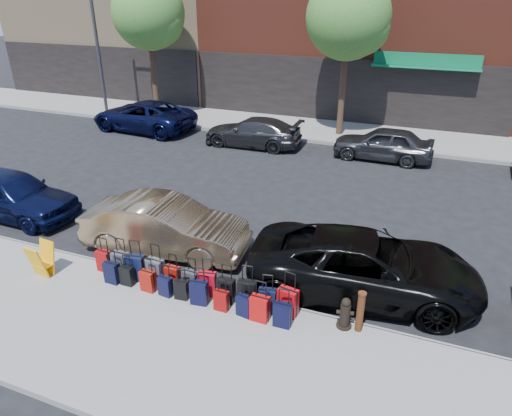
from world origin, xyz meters
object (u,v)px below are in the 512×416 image
at_px(tree_left, 151,15).
at_px(display_rack, 42,260).
at_px(suitcase_front_5, 191,281).
at_px(car_far_2, 383,143).
at_px(bollard, 360,311).
at_px(car_far_0, 143,116).
at_px(fire_hydrant, 345,314).
at_px(streetlight, 98,30).
at_px(car_near_1, 165,226).
at_px(tree_center, 351,19).
at_px(car_near_0, 12,194).
at_px(car_near_2, 365,265).
at_px(car_far_1, 253,132).

height_order(tree_left, display_rack, tree_left).
height_order(suitcase_front_5, car_far_2, car_far_2).
xyz_separation_m(bollard, car_far_2, (-1.05, 11.53, 0.06)).
bearing_deg(display_rack, car_far_0, 118.78).
bearing_deg(fire_hydrant, streetlight, 129.58).
bearing_deg(car_far_0, car_near_1, 41.27).
xyz_separation_m(tree_center, bollard, (3.34, -14.20, -4.77)).
height_order(car_near_0, car_near_2, car_near_0).
distance_m(car_near_2, car_far_0, 16.32).
bearing_deg(car_near_1, tree_left, 27.07).
relative_size(fire_hydrant, car_near_0, 0.16).
bearing_deg(car_near_1, car_far_0, 30.83).
bearing_deg(fire_hydrant, suitcase_front_5, 169.92).
relative_size(car_near_1, car_far_1, 1.01).
xyz_separation_m(tree_left, car_far_1, (6.92, -2.96, -4.75)).
xyz_separation_m(car_far_0, car_far_2, (12.06, -0.05, -0.05)).
relative_size(tree_left, car_near_1, 1.59).
distance_m(tree_left, bollard, 20.40).
relative_size(tree_center, display_rack, 8.37).
bearing_deg(bollard, suitcase_front_5, -179.07).
distance_m(tree_left, car_near_2, 19.15).
xyz_separation_m(car_near_1, car_near_2, (5.42, 0.04, -0.00)).
bearing_deg(tree_left, display_rack, -67.81).
bearing_deg(bollard, fire_hydrant, -179.80).
distance_m(fire_hydrant, display_rack, 7.45).
xyz_separation_m(car_near_0, car_near_2, (11.13, -0.05, -0.01)).
xyz_separation_m(car_near_2, car_far_0, (-12.92, 9.98, 0.01)).
bearing_deg(car_far_1, tree_center, 128.42).
bearing_deg(tree_center, car_far_1, -140.37).
xyz_separation_m(bollard, car_far_0, (-13.11, 11.58, 0.12)).
bearing_deg(car_far_2, tree_left, -100.98).
bearing_deg(tree_center, display_rack, -106.23).
relative_size(display_rack, car_near_1, 0.19).
height_order(tree_left, car_near_0, tree_left).
bearing_deg(tree_left, car_near_2, -42.72).
bearing_deg(display_rack, car_near_2, 23.09).
bearing_deg(car_near_0, car_far_2, -45.03).
relative_size(car_near_1, car_near_2, 0.84).
height_order(streetlight, car_near_1, streetlight).
distance_m(suitcase_front_5, car_near_2, 4.11).
relative_size(car_near_1, car_far_0, 0.84).
height_order(suitcase_front_5, fire_hydrant, suitcase_front_5).
bearing_deg(tree_left, streetlight, -166.61).
height_order(suitcase_front_5, car_near_2, car_near_2).
relative_size(car_near_2, car_far_2, 1.31).
xyz_separation_m(tree_left, car_far_0, (0.73, -2.62, -4.65)).
xyz_separation_m(car_near_0, car_near_1, (5.71, -0.09, -0.01)).
height_order(streetlight, car_far_1, streetlight).
xyz_separation_m(fire_hydrant, display_rack, (-7.41, -0.82, 0.10)).
relative_size(display_rack, car_far_0, 0.16).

